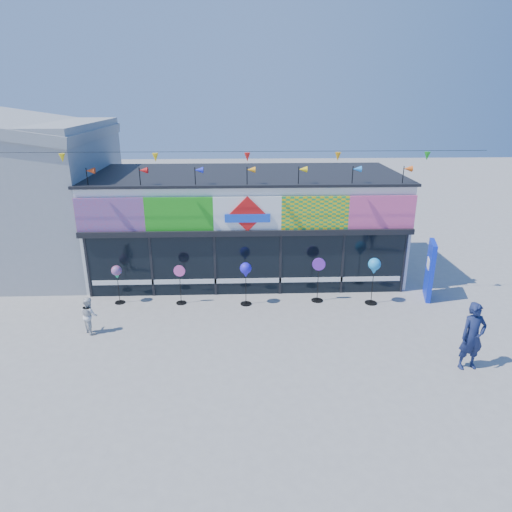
{
  "coord_description": "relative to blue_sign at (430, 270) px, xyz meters",
  "views": [
    {
      "loc": [
        -0.29,
        -12.19,
        7.15
      ],
      "look_at": [
        0.25,
        2.0,
        2.02
      ],
      "focal_mm": 32.0,
      "sensor_mm": 36.0,
      "label": 1
    }
  ],
  "objects": [
    {
      "name": "spinner_4",
      "position": [
        -2.18,
        -0.41,
        0.3
      ],
      "size": [
        0.43,
        0.43,
        1.72
      ],
      "color": "black",
      "rests_on": "ground"
    },
    {
      "name": "spinner_1",
      "position": [
        -8.98,
        -0.16,
        -0.31
      ],
      "size": [
        0.41,
        0.37,
        1.45
      ],
      "color": "black",
      "rests_on": "ground"
    },
    {
      "name": "neighbour_building",
      "position": [
        -16.57,
        4.15,
        2.13
      ],
      "size": [
        8.18,
        7.2,
        6.87
      ],
      "color": "#95979A",
      "rests_on": "ground"
    },
    {
      "name": "spinner_0",
      "position": [
        -11.18,
        -0.04,
        0.07
      ],
      "size": [
        0.36,
        0.36,
        1.43
      ],
      "color": "black",
      "rests_on": "ground"
    },
    {
      "name": "spinner_3",
      "position": [
        -4.07,
        -0.14,
        -0.21
      ],
      "size": [
        0.46,
        0.42,
        1.65
      ],
      "color": "black",
      "rests_on": "ground"
    },
    {
      "name": "ground",
      "position": [
        -6.57,
        -2.85,
        -1.08
      ],
      "size": [
        80.0,
        80.0,
        0.0
      ],
      "primitive_type": "plane",
      "color": "gray",
      "rests_on": "ground"
    },
    {
      "name": "adult_man",
      "position": [
        -0.64,
        -4.52,
        -0.11
      ],
      "size": [
        0.76,
        0.54,
        1.93
      ],
      "primitive_type": "imported",
      "rotation": [
        0.0,
        0.0,
        0.12
      ],
      "color": "#161F46",
      "rests_on": "ground"
    },
    {
      "name": "child",
      "position": [
        -11.57,
        -2.13,
        -0.49
      ],
      "size": [
        0.63,
        0.65,
        1.18
      ],
      "primitive_type": "imported",
      "rotation": [
        0.0,
        0.0,
        2.29
      ],
      "color": "silver",
      "rests_on": "ground"
    },
    {
      "name": "blue_sign",
      "position": [
        0.0,
        0.0,
        0.0
      ],
      "size": [
        0.44,
        1.07,
        2.14
      ],
      "rotation": [
        0.0,
        0.0,
        -0.27
      ],
      "color": "#0C25C0",
      "rests_on": "ground"
    },
    {
      "name": "kite_shop",
      "position": [
        -6.57,
        3.09,
        0.97
      ],
      "size": [
        16.0,
        5.7,
        5.31
      ],
      "color": "white",
      "rests_on": "ground"
    },
    {
      "name": "spinner_2",
      "position": [
        -6.66,
        -0.32,
        0.19
      ],
      "size": [
        0.4,
        0.4,
        1.58
      ],
      "color": "black",
      "rests_on": "ground"
    }
  ]
}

